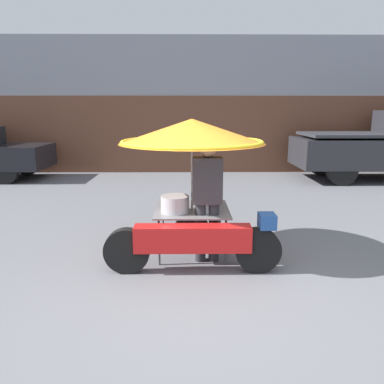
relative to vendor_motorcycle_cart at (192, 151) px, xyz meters
name	(u,v)px	position (x,y,z in m)	size (l,w,h in m)	color
ground_plane	(202,294)	(0.09, -1.15, -1.47)	(36.00, 36.00, 0.00)	slate
shopfront_building	(192,106)	(0.09, 8.03, 0.62)	(28.00, 2.06, 4.20)	gray
vendor_motorcycle_cart	(192,151)	(0.00, 0.00, 0.00)	(2.21, 1.95, 1.88)	black
vendor_person	(207,195)	(0.20, -0.21, -0.56)	(0.38, 0.22, 1.62)	#2D2D33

